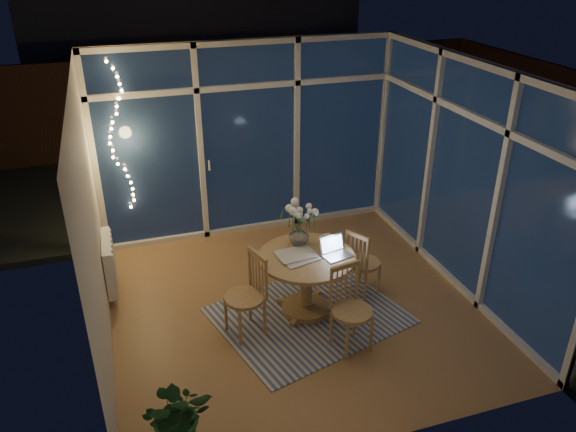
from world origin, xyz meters
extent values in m
plane|color=olive|center=(0.00, 0.00, 0.00)|extent=(4.00, 4.00, 0.00)
plane|color=white|center=(0.00, 0.00, 2.60)|extent=(4.00, 4.00, 0.00)
cube|color=beige|center=(0.00, 2.00, 1.30)|extent=(4.00, 0.04, 2.60)
cube|color=beige|center=(0.00, -2.00, 1.30)|extent=(4.00, 0.04, 2.60)
cube|color=beige|center=(-2.00, 0.00, 1.30)|extent=(0.04, 4.00, 2.60)
cube|color=beige|center=(2.00, 0.00, 1.30)|extent=(0.04, 4.00, 2.60)
cube|color=silver|center=(0.00, 1.96, 1.30)|extent=(4.00, 0.10, 2.60)
cube|color=silver|center=(1.96, 0.00, 1.30)|extent=(0.10, 4.00, 2.60)
cube|color=white|center=(-1.94, 0.90, 0.40)|extent=(0.10, 0.70, 0.58)
cube|color=black|center=(0.50, 5.00, -0.06)|extent=(12.00, 6.00, 0.10)
cube|color=#372014|center=(0.00, 5.50, 0.90)|extent=(11.00, 0.08, 1.80)
cube|color=#353740|center=(0.30, 8.50, 2.20)|extent=(7.00, 3.00, 2.20)
sphere|color=black|center=(-0.80, 3.40, 0.45)|extent=(0.90, 0.90, 0.90)
cube|color=#BFB49B|center=(0.07, -0.22, 0.01)|extent=(2.23, 1.97, 0.01)
cylinder|color=#8C5C3F|center=(0.07, -0.12, 0.35)|extent=(1.27, 1.27, 0.70)
cube|color=#8C5C3F|center=(-0.66, -0.30, 0.46)|extent=(0.54, 0.54, 0.93)
cube|color=#8C5C3F|center=(0.81, 0.01, 0.43)|extent=(0.54, 0.54, 0.85)
cube|color=#8C5C3F|center=(0.29, -0.84, 0.45)|extent=(0.49, 0.49, 0.90)
imported|color=silver|center=(0.07, 0.13, 0.81)|extent=(0.25, 0.25, 0.21)
imported|color=white|center=(0.40, 0.13, 0.72)|extent=(0.19, 0.19, 0.04)
cube|color=silver|center=(-0.02, -0.12, 0.72)|extent=(0.45, 0.38, 0.02)
cube|color=black|center=(0.19, -0.21, 0.71)|extent=(0.11, 0.06, 0.01)
imported|color=#1B4C26|center=(-1.51, -1.65, 0.38)|extent=(0.55, 0.48, 0.76)
camera|label=1|loc=(-1.68, -4.91, 3.73)|focal=35.00mm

